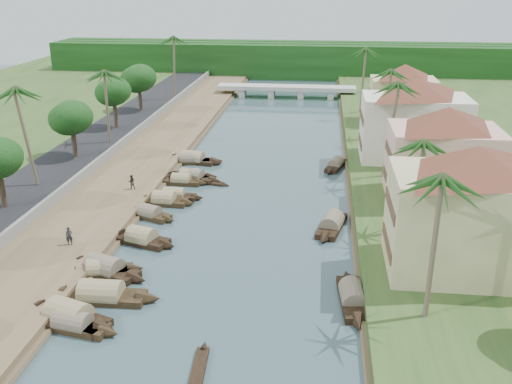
# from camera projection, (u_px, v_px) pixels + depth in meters

# --- Properties ---
(ground) EXTENTS (220.00, 220.00, 0.00)m
(ground) POSITION_uv_depth(u_px,v_px,m) (231.00, 258.00, 49.84)
(ground) COLOR #374E53
(ground) RESTS_ON ground
(left_bank) EXTENTS (10.00, 180.00, 0.80)m
(left_bank) POSITION_uv_depth(u_px,v_px,m) (128.00, 174.00, 70.03)
(left_bank) COLOR brown
(left_bank) RESTS_ON ground
(right_bank) EXTENTS (16.00, 180.00, 1.20)m
(right_bank) POSITION_uv_depth(u_px,v_px,m) (420.00, 184.00, 66.15)
(right_bank) COLOR #25451B
(right_bank) RESTS_ON ground
(road) EXTENTS (8.00, 180.00, 1.40)m
(road) POSITION_uv_depth(u_px,v_px,m) (62.00, 169.00, 70.85)
(road) COLOR black
(road) RESTS_ON ground
(retaining_wall) EXTENTS (0.40, 180.00, 1.10)m
(retaining_wall) POSITION_uv_depth(u_px,v_px,m) (95.00, 165.00, 70.15)
(retaining_wall) COLOR slate
(retaining_wall) RESTS_ON left_bank
(treeline) EXTENTS (120.00, 14.00, 8.00)m
(treeline) POSITION_uv_depth(u_px,v_px,m) (294.00, 59.00, 141.38)
(treeline) COLOR black
(treeline) RESTS_ON ground
(bridge) EXTENTS (28.00, 4.00, 2.40)m
(bridge) POSITION_uv_depth(u_px,v_px,m) (286.00, 89.00, 116.16)
(bridge) COLOR #AFAEA4
(bridge) RESTS_ON ground
(building_near) EXTENTS (14.85, 14.85, 10.20)m
(building_near) POSITION_uv_depth(u_px,v_px,m) (470.00, 209.00, 43.66)
(building_near) COLOR beige
(building_near) RESTS_ON right_bank
(building_mid) EXTENTS (14.11, 14.11, 9.70)m
(building_mid) POSITION_uv_depth(u_px,v_px,m) (444.00, 153.00, 58.52)
(building_mid) COLOR #DDA59C
(building_mid) RESTS_ON right_bank
(building_far) EXTENTS (15.59, 15.59, 10.20)m
(building_far) POSITION_uv_depth(u_px,v_px,m) (415.00, 119.00, 71.55)
(building_far) COLOR silver
(building_far) RESTS_ON right_bank
(building_distant) EXTENTS (12.62, 12.62, 9.20)m
(building_distant) POSITION_uv_depth(u_px,v_px,m) (403.00, 93.00, 90.21)
(building_distant) COLOR beige
(building_distant) RESTS_ON right_bank
(sampan_0) EXTENTS (7.45, 2.76, 1.96)m
(sampan_0) POSITION_uv_depth(u_px,v_px,m) (73.00, 325.00, 39.59)
(sampan_0) COLOR black
(sampan_0) RESTS_ON ground
(sampan_1) EXTENTS (8.83, 4.72, 2.53)m
(sampan_1) POSITION_uv_depth(u_px,v_px,m) (69.00, 317.00, 40.44)
(sampan_1) COLOR black
(sampan_1) RESTS_ON ground
(sampan_2) EXTENTS (9.42, 2.29, 2.44)m
(sampan_2) POSITION_uv_depth(u_px,v_px,m) (101.00, 295.00, 43.22)
(sampan_2) COLOR black
(sampan_2) RESTS_ON ground
(sampan_3) EXTENTS (8.71, 4.72, 2.31)m
(sampan_3) POSITION_uv_depth(u_px,v_px,m) (105.00, 269.00, 47.16)
(sampan_3) COLOR black
(sampan_3) RESTS_ON ground
(sampan_4) EXTENTS (7.10, 3.34, 2.01)m
(sampan_4) POSITION_uv_depth(u_px,v_px,m) (102.00, 270.00, 46.92)
(sampan_4) COLOR black
(sampan_4) RESTS_ON ground
(sampan_5) EXTENTS (7.48, 3.89, 2.31)m
(sampan_5) POSITION_uv_depth(u_px,v_px,m) (142.00, 239.00, 52.53)
(sampan_5) COLOR black
(sampan_5) RESTS_ON ground
(sampan_6) EXTENTS (6.47, 3.83, 1.96)m
(sampan_6) POSITION_uv_depth(u_px,v_px,m) (150.00, 214.00, 58.08)
(sampan_6) COLOR black
(sampan_6) RESTS_ON ground
(sampan_7) EXTENTS (6.87, 1.66, 1.87)m
(sampan_7) POSITION_uv_depth(u_px,v_px,m) (174.00, 196.00, 62.97)
(sampan_7) COLOR black
(sampan_7) RESTS_ON ground
(sampan_8) EXTENTS (7.02, 2.14, 2.16)m
(sampan_8) POSITION_uv_depth(u_px,v_px,m) (164.00, 201.00, 61.58)
(sampan_8) COLOR black
(sampan_8) RESTS_ON ground
(sampan_9) EXTENTS (8.23, 3.74, 2.07)m
(sampan_9) POSITION_uv_depth(u_px,v_px,m) (192.00, 177.00, 68.90)
(sampan_9) COLOR black
(sampan_9) RESTS_ON ground
(sampan_10) EXTENTS (6.54, 1.82, 1.84)m
(sampan_10) POSITION_uv_depth(u_px,v_px,m) (181.00, 181.00, 67.57)
(sampan_10) COLOR black
(sampan_10) RESTS_ON ground
(sampan_11) EXTENTS (7.08, 2.93, 2.02)m
(sampan_11) POSITION_uv_depth(u_px,v_px,m) (189.00, 177.00, 68.96)
(sampan_11) COLOR black
(sampan_11) RESTS_ON ground
(sampan_12) EXTENTS (8.76, 2.66, 2.07)m
(sampan_12) POSITION_uv_depth(u_px,v_px,m) (191.00, 160.00, 75.13)
(sampan_12) COLOR black
(sampan_12) RESTS_ON ground
(sampan_13) EXTENTS (8.83, 3.49, 2.35)m
(sampan_13) POSITION_uv_depth(u_px,v_px,m) (193.00, 160.00, 75.49)
(sampan_13) COLOR black
(sampan_13) RESTS_ON ground
(sampan_14) EXTENTS (2.34, 8.76, 2.11)m
(sampan_14) POSITION_uv_depth(u_px,v_px,m) (352.00, 297.00, 42.93)
(sampan_14) COLOR black
(sampan_14) RESTS_ON ground
(sampan_15) EXTENTS (3.63, 8.68, 2.27)m
(sampan_15) POSITION_uv_depth(u_px,v_px,m) (332.00, 225.00, 55.60)
(sampan_15) COLOR black
(sampan_15) RESTS_ON ground
(sampan_16) EXTENTS (3.44, 7.49, 1.86)m
(sampan_16) POSITION_uv_depth(u_px,v_px,m) (336.00, 165.00, 73.41)
(sampan_16) COLOR black
(sampan_16) RESTS_ON ground
(canoe_0) EXTENTS (1.23, 6.23, 0.82)m
(canoe_0) POSITION_uv_depth(u_px,v_px,m) (198.00, 371.00, 35.35)
(canoe_0) COLOR black
(canoe_0) RESTS_ON ground
(canoe_1) EXTENTS (4.85, 2.03, 0.78)m
(canoe_1) POSITION_uv_depth(u_px,v_px,m) (134.00, 241.00, 52.93)
(canoe_1) COLOR black
(canoe_1) RESTS_ON ground
(canoe_2) EXTENTS (5.95, 2.23, 0.86)m
(canoe_2) POSITION_uv_depth(u_px,v_px,m) (207.00, 183.00, 67.87)
(canoe_2) COLOR black
(canoe_2) RESTS_ON ground
(palm_0) EXTENTS (3.20, 3.20, 11.62)m
(palm_0) POSITION_uv_depth(u_px,v_px,m) (441.00, 181.00, 35.74)
(palm_0) COLOR brown
(palm_0) RESTS_ON ground
(palm_1) EXTENTS (3.20, 3.20, 9.98)m
(palm_1) POSITION_uv_depth(u_px,v_px,m) (421.00, 145.00, 49.38)
(palm_1) COLOR brown
(palm_1) RESTS_ON ground
(palm_2) EXTENTS (3.20, 3.20, 12.37)m
(palm_2) POSITION_uv_depth(u_px,v_px,m) (392.00, 86.00, 63.11)
(palm_2) COLOR brown
(palm_2) RESTS_ON ground
(palm_3) EXTENTS (3.20, 3.20, 11.21)m
(palm_3) POSITION_uv_depth(u_px,v_px,m) (386.00, 72.00, 79.46)
(palm_3) COLOR brown
(palm_3) RESTS_ON ground
(palm_5) EXTENTS (3.20, 3.20, 12.21)m
(palm_5) POSITION_uv_depth(u_px,v_px,m) (22.00, 91.00, 59.80)
(palm_5) COLOR brown
(palm_5) RESTS_ON ground
(palm_6) EXTENTS (3.20, 3.20, 11.33)m
(palm_6) POSITION_uv_depth(u_px,v_px,m) (104.00, 73.00, 76.53)
(palm_6) COLOR brown
(palm_6) RESTS_ON ground
(palm_7) EXTENTS (3.20, 3.20, 12.22)m
(palm_7) POSITION_uv_depth(u_px,v_px,m) (364.00, 51.00, 94.89)
(palm_7) COLOR brown
(palm_7) RESTS_ON ground
(palm_8) EXTENTS (3.20, 3.20, 12.92)m
(palm_8) POSITION_uv_depth(u_px,v_px,m) (172.00, 39.00, 104.61)
(palm_8) COLOR brown
(palm_8) RESTS_ON ground
(tree_3) EXTENTS (5.06, 5.06, 7.13)m
(tree_3) POSITION_uv_depth(u_px,v_px,m) (71.00, 118.00, 71.81)
(tree_3) COLOR #483B29
(tree_3) RESTS_ON ground
(tree_4) EXTENTS (4.90, 4.90, 7.51)m
(tree_4) POSITION_uv_depth(u_px,v_px,m) (113.00, 92.00, 85.92)
(tree_4) COLOR #483B29
(tree_4) RESTS_ON ground
(tree_5) EXTENTS (5.51, 5.51, 7.71)m
(tree_5) POSITION_uv_depth(u_px,v_px,m) (139.00, 79.00, 97.43)
(tree_5) COLOR #483B29
(tree_5) RESTS_ON ground
(tree_6) EXTENTS (4.98, 4.98, 6.85)m
(tree_6) POSITION_uv_depth(u_px,v_px,m) (452.00, 120.00, 72.75)
(tree_6) COLOR #483B29
(tree_6) RESTS_ON ground
(person_near) EXTENTS (0.72, 0.61, 1.68)m
(person_near) POSITION_uv_depth(u_px,v_px,m) (69.00, 236.00, 50.27)
(person_near) COLOR #212228
(person_near) RESTS_ON left_bank
(person_far) EXTENTS (0.99, 0.90, 1.65)m
(person_far) POSITION_uv_depth(u_px,v_px,m) (131.00, 182.00, 63.65)
(person_far) COLOR #372D26
(person_far) RESTS_ON left_bank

